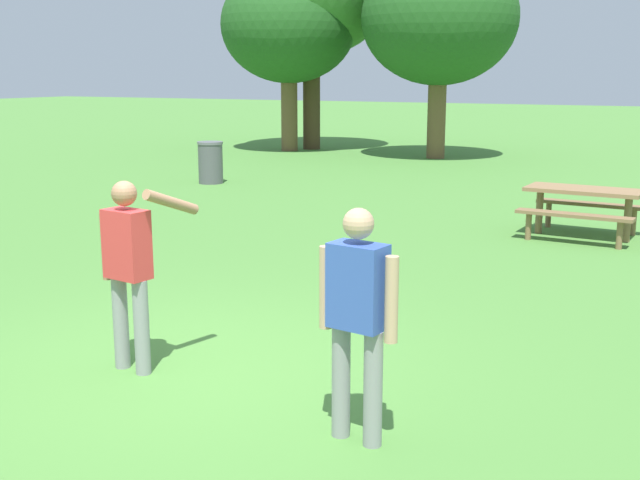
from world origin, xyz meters
TOP-DOWN VIEW (x-y plane):
  - ground_plane at (0.00, 0.00)m, footprint 120.00×120.00m
  - person_thrower at (-0.37, -0.19)m, footprint 0.69×0.66m
  - person_catcher at (1.88, -0.54)m, footprint 0.60×0.27m
  - picnic_table_near at (2.16, 7.33)m, footprint 1.79×1.53m
  - trash_can_further_along at (-6.47, 9.82)m, footprint 0.59×0.59m
  - tree_tall_left at (-8.62, 17.45)m, footprint 4.32×4.32m
  - tree_far_right at (-3.60, 17.40)m, footprint 4.54×4.54m

SIDE VIEW (x-z plane):
  - ground_plane at x=0.00m, z-range 0.00..0.00m
  - trash_can_further_along at x=-6.47m, z-range 0.00..0.96m
  - picnic_table_near at x=2.16m, z-range 0.18..0.95m
  - person_catcher at x=1.88m, z-range 0.12..1.76m
  - person_thrower at x=-0.37m, z-range 0.14..1.78m
  - tree_tall_left at x=-8.62m, z-range 1.05..6.89m
  - tree_far_right at x=-3.60m, z-range 1.04..7.03m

